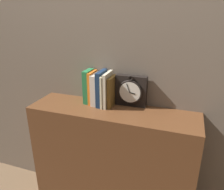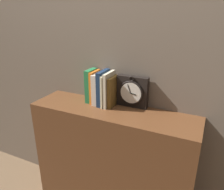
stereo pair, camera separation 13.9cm
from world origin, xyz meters
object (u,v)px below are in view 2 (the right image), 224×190
(book_slot2_cream, at_px, (99,88))
(book_slot4_cream, at_px, (106,90))
(book_slot0_green, at_px, (91,86))
(book_slot5_cream, at_px, (109,89))
(book_slot6_brown, at_px, (113,92))
(book_slot3_navy, at_px, (103,88))
(clock, at_px, (132,92))
(book_slot1_orange, at_px, (95,87))

(book_slot2_cream, xyz_separation_m, book_slot4_cream, (0.06, -0.01, 0.00))
(book_slot2_cream, bearing_deg, book_slot0_green, 171.35)
(book_slot4_cream, relative_size, book_slot5_cream, 0.94)
(book_slot6_brown, bearing_deg, book_slot3_navy, -175.79)
(book_slot3_navy, height_order, book_slot4_cream, book_slot3_navy)
(book_slot0_green, distance_m, book_slot4_cream, 0.13)
(clock, bearing_deg, book_slot2_cream, -170.02)
(book_slot1_orange, height_order, book_slot4_cream, book_slot1_orange)
(book_slot2_cream, bearing_deg, book_slot6_brown, -0.13)
(book_slot2_cream, bearing_deg, book_slot1_orange, 169.15)
(book_slot2_cream, bearing_deg, book_slot5_cream, -5.23)
(book_slot2_cream, xyz_separation_m, book_slot6_brown, (0.11, -0.00, -0.01))
(book_slot4_cream, bearing_deg, book_slot3_navy, 172.24)
(book_slot5_cream, height_order, book_slot6_brown, book_slot5_cream)
(book_slot4_cream, relative_size, book_slot6_brown, 1.08)
(book_slot3_navy, distance_m, book_slot4_cream, 0.03)
(book_slot0_green, bearing_deg, book_slot4_cream, -8.35)
(book_slot5_cream, distance_m, book_slot6_brown, 0.03)
(book_slot1_orange, xyz_separation_m, book_slot2_cream, (0.03, -0.01, -0.01))
(book_slot3_navy, bearing_deg, book_slot0_green, 171.50)
(clock, height_order, book_slot3_navy, book_slot3_navy)
(book_slot2_cream, xyz_separation_m, book_slot3_navy, (0.04, -0.01, 0.01))
(book_slot4_cream, bearing_deg, book_slot0_green, 171.65)
(book_slot3_navy, height_order, book_slot6_brown, book_slot3_navy)
(book_slot1_orange, relative_size, book_slot6_brown, 1.11)
(book_slot4_cream, distance_m, book_slot6_brown, 0.05)
(book_slot0_green, height_order, book_slot4_cream, book_slot0_green)
(clock, xyz_separation_m, book_slot4_cream, (-0.17, -0.05, 0.00))
(clock, xyz_separation_m, book_slot0_green, (-0.30, -0.03, 0.01))
(book_slot5_cream, bearing_deg, clock, 18.39)
(book_slot4_cream, height_order, book_slot5_cream, book_slot5_cream)
(clock, bearing_deg, book_slot5_cream, -161.61)
(book_slot0_green, height_order, book_slot3_navy, book_slot3_navy)
(book_slot3_navy, bearing_deg, book_slot6_brown, 4.21)
(book_slot2_cream, bearing_deg, book_slot4_cream, -8.06)
(book_slot0_green, bearing_deg, book_slot1_orange, -6.37)
(book_slot4_cream, xyz_separation_m, book_slot5_cream, (0.02, 0.00, 0.01))
(clock, distance_m, book_slot3_navy, 0.20)
(book_slot4_cream, distance_m, book_slot5_cream, 0.02)
(book_slot1_orange, relative_size, book_slot5_cream, 0.96)
(clock, xyz_separation_m, book_slot6_brown, (-0.12, -0.04, -0.00))
(clock, xyz_separation_m, book_slot2_cream, (-0.23, -0.04, 0.00))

